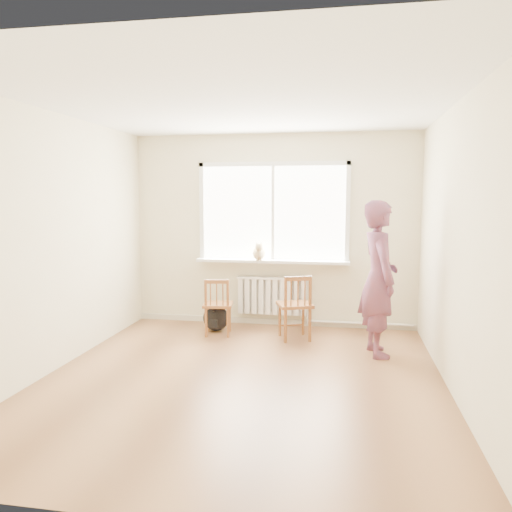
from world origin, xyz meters
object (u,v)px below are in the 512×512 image
at_px(chair_left, 218,307).
at_px(cat, 259,252).
at_px(chair_right, 296,307).
at_px(backpack, 216,318).
at_px(person, 379,278).

distance_m(chair_left, cat, 0.97).
distance_m(chair_left, chair_right, 1.03).
height_order(cat, backpack, cat).
distance_m(cat, backpack, 1.08).
height_order(chair_left, cat, cat).
height_order(person, cat, person).
bearing_deg(cat, chair_left, -142.28).
height_order(chair_left, chair_right, chair_right).
distance_m(person, cat, 1.84).
relative_size(chair_left, person, 0.43).
bearing_deg(chair_left, cat, -140.63).
bearing_deg(cat, person, -41.86).
bearing_deg(person, cat, 45.32).
relative_size(chair_left, cat, 1.93).
bearing_deg(chair_right, cat, -63.83).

